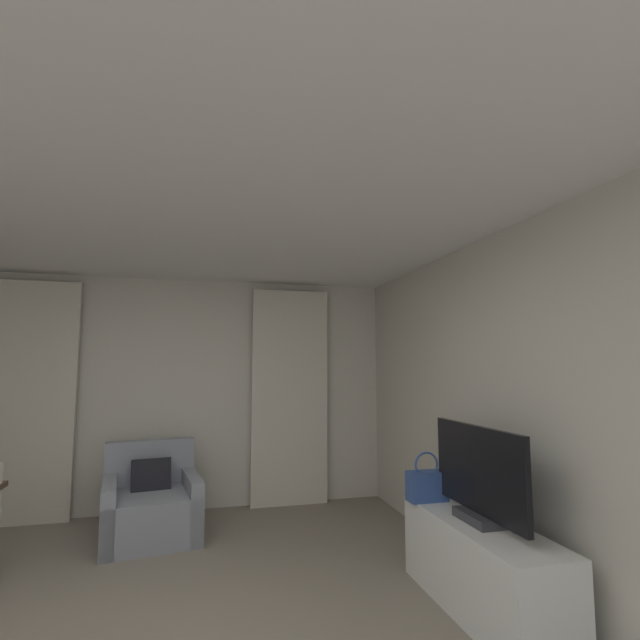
{
  "coord_description": "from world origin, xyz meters",
  "views": [
    {
      "loc": [
        0.38,
        -2.52,
        1.6
      ],
      "look_at": [
        1.35,
        1.34,
        2.0
      ],
      "focal_mm": 25.88,
      "sensor_mm": 36.0,
      "label": 1
    }
  ],
  "objects_px": {
    "handbag_primary": "(427,485)",
    "tv_flatscreen": "(478,477)",
    "armchair": "(151,507)",
    "tv_console": "(481,567)"
  },
  "relations": [
    {
      "from": "tv_flatscreen",
      "to": "handbag_primary",
      "type": "xyz_separation_m",
      "value": [
        -0.11,
        0.53,
        -0.17
      ]
    },
    {
      "from": "tv_console",
      "to": "handbag_primary",
      "type": "relative_size",
      "value": 3.71
    },
    {
      "from": "handbag_primary",
      "to": "tv_console",
      "type": "bearing_deg",
      "value": -78.08
    },
    {
      "from": "tv_console",
      "to": "tv_flatscreen",
      "type": "bearing_deg",
      "value": -90.0
    },
    {
      "from": "tv_flatscreen",
      "to": "armchair",
      "type": "bearing_deg",
      "value": 139.35
    },
    {
      "from": "handbag_primary",
      "to": "tv_flatscreen",
      "type": "bearing_deg",
      "value": -78.11
    },
    {
      "from": "armchair",
      "to": "handbag_primary",
      "type": "xyz_separation_m",
      "value": [
        2.14,
        -1.41,
        0.41
      ]
    },
    {
      "from": "handbag_primary",
      "to": "armchair",
      "type": "bearing_deg",
      "value": 146.69
    },
    {
      "from": "armchair",
      "to": "tv_console",
      "type": "height_order",
      "value": "armchair"
    },
    {
      "from": "tv_console",
      "to": "armchair",
      "type": "bearing_deg",
      "value": 139.37
    }
  ]
}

